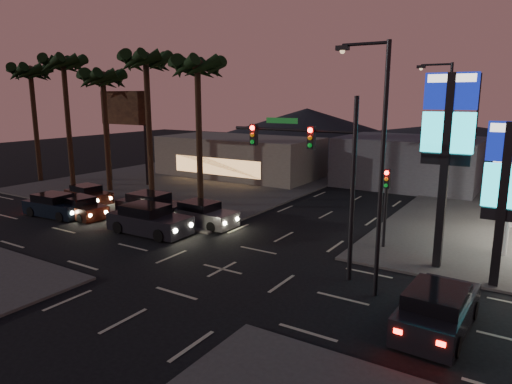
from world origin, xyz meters
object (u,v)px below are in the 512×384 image
Objects in this scene: pylon_sign_tall at (448,133)px; car_lane_a_rear at (55,206)px; car_lane_a_front at (149,220)px; car_lane_a_mid at (80,208)px; traffic_signal_mast at (316,160)px; car_lane_b_front at (202,214)px; car_lane_b_mid at (152,206)px; pylon_sign_short at (505,180)px; suv_station at (437,310)px; car_lane_b_rear at (88,195)px.

car_lane_a_rear is (-23.95, -3.61, -5.69)m from pylon_sign_tall.
car_lane_a_mid is at bearing 178.49° from car_lane_a_front.
car_lane_a_rear is (-19.20, -0.10, -4.52)m from traffic_signal_mast.
car_lane_a_rear is (-8.28, -0.53, -0.08)m from car_lane_a_front.
car_lane_b_front is 4.12m from car_lane_b_mid.
pylon_sign_short is 1.45× the size of suv_station.
pylon_sign_tall is 2.03× the size of car_lane_a_mid.
pylon_sign_tall is at bearing 0.19° from car_lane_b_front.
suv_station is at bearing -5.67° from car_lane_a_rear.
car_lane_b_mid is (5.76, 3.31, 0.05)m from car_lane_a_rear.
car_lane_b_front is (1.60, 3.04, -0.09)m from car_lane_a_front.
car_lane_b_mid is (-4.12, -0.26, 0.07)m from car_lane_b_front.
car_lane_b_rear is 0.89× the size of suv_station.
suv_station is at bearing -16.68° from car_lane_b_mid.
car_lane_a_mid is 4.39m from car_lane_b_rear.
pylon_sign_short reaches higher than car_lane_a_rear.
car_lane_a_rear reaches higher than car_lane_b_front.
car_lane_b_front is at bearing 158.33° from suv_station.
pylon_sign_short is at bearing 5.64° from car_lane_a_rear.
car_lane_a_mid reaches higher than car_lane_b_rear.
car_lane_a_front is 1.10× the size of car_lane_a_rear.
suv_station is at bearing -7.76° from car_lane_a_mid.
car_lane_a_mid is 0.95× the size of car_lane_b_front.
car_lane_b_front is 16.41m from suv_station.
pylon_sign_tall is 15.18m from car_lane_b_front.
car_lane_b_rear is at bearing 176.36° from car_lane_b_mid.
suv_station is (5.92, -2.59, -4.49)m from traffic_signal_mast.
car_lane_a_mid is 0.93× the size of car_lane_a_rear.
pylon_sign_short is 21.06m from car_lane_b_mid.
pylon_sign_tall is 8.41m from suv_station.
pylon_sign_tall is 1.87× the size of suv_station.
car_lane_b_rear is (-11.34, 0.20, -0.06)m from car_lane_b_front.
car_lane_b_rear is (-1.46, 3.77, -0.07)m from car_lane_a_rear.
car_lane_a_mid is at bearing 178.03° from traffic_signal_mast.
traffic_signal_mast is 10.93m from car_lane_b_front.
pylon_sign_tall is 3.20m from pylon_sign_short.
pylon_sign_tall is at bearing 8.57° from car_lane_a_rear.
car_lane_a_rear is at bearing -157.40° from car_lane_a_mid.
traffic_signal_mast reaches higher than pylon_sign_short.
suv_station is at bearing -13.25° from car_lane_b_rear.
car_lane_a_mid is (-17.52, 0.60, -4.58)m from traffic_signal_mast.
car_lane_a_front reaches higher than car_lane_b_rear.
car_lane_a_mid is at bearing 22.60° from car_lane_a_rear.
car_lane_b_front is 1.08× the size of car_lane_b_rear.
suv_station is (26.58, -6.26, 0.10)m from car_lane_b_rear.
car_lane_a_front is 1.19× the size of car_lane_a_mid.
car_lane_a_rear is at bearing -68.83° from car_lane_b_rear.
car_lane_a_front is (-18.17, -2.08, -3.87)m from pylon_sign_short.
pylon_sign_tall is at bearing 11.13° from car_lane_a_front.
car_lane_a_mid is 0.86× the size of car_lane_b_mid.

